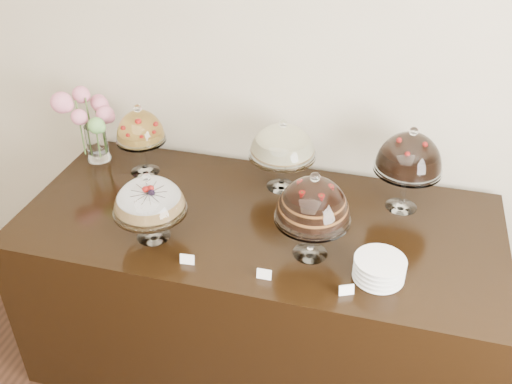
% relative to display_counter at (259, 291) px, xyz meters
% --- Properties ---
extents(wall_back, '(5.00, 0.04, 3.00)m').
position_rel_display_counter_xyz_m(wall_back, '(-0.19, 0.55, 1.05)').
color(wall_back, beige).
rests_on(wall_back, ground).
extents(display_counter, '(2.20, 1.00, 0.90)m').
position_rel_display_counter_xyz_m(display_counter, '(0.00, 0.00, 0.00)').
color(display_counter, black).
rests_on(display_counter, ground).
extents(cake_stand_sugar_sponge, '(0.32, 0.32, 0.32)m').
position_rel_display_counter_xyz_m(cake_stand_sugar_sponge, '(-0.42, -0.25, 0.65)').
color(cake_stand_sugar_sponge, white).
rests_on(cake_stand_sugar_sponge, display_counter).
extents(cake_stand_choco_layer, '(0.31, 0.31, 0.40)m').
position_rel_display_counter_xyz_m(cake_stand_choco_layer, '(0.27, -0.18, 0.71)').
color(cake_stand_choco_layer, white).
rests_on(cake_stand_choco_layer, display_counter).
extents(cake_stand_cheesecake, '(0.33, 0.33, 0.37)m').
position_rel_display_counter_xyz_m(cake_stand_cheesecake, '(0.04, 0.30, 0.69)').
color(cake_stand_cheesecake, white).
rests_on(cake_stand_cheesecake, display_counter).
extents(cake_stand_dark_choco, '(0.31, 0.31, 0.42)m').
position_rel_display_counter_xyz_m(cake_stand_dark_choco, '(0.63, 0.27, 0.73)').
color(cake_stand_dark_choco, white).
rests_on(cake_stand_dark_choco, display_counter).
extents(cake_stand_fruit_tart, '(0.25, 0.25, 0.38)m').
position_rel_display_counter_xyz_m(cake_stand_fruit_tart, '(-0.68, 0.25, 0.69)').
color(cake_stand_fruit_tart, white).
rests_on(cake_stand_fruit_tart, display_counter).
extents(flower_vase, '(0.29, 0.30, 0.40)m').
position_rel_display_counter_xyz_m(flower_vase, '(-0.99, 0.30, 0.69)').
color(flower_vase, white).
rests_on(flower_vase, display_counter).
extents(plate_stack, '(0.20, 0.20, 0.09)m').
position_rel_display_counter_xyz_m(plate_stack, '(0.57, -0.27, 0.50)').
color(plate_stack, white).
rests_on(plate_stack, display_counter).
extents(price_card_left, '(0.06, 0.02, 0.04)m').
position_rel_display_counter_xyz_m(price_card_left, '(-0.21, -0.38, 0.47)').
color(price_card_left, white).
rests_on(price_card_left, display_counter).
extents(price_card_right, '(0.06, 0.04, 0.04)m').
position_rel_display_counter_xyz_m(price_card_right, '(0.45, -0.39, 0.47)').
color(price_card_right, white).
rests_on(price_card_right, display_counter).
extents(price_card_extra, '(0.06, 0.02, 0.04)m').
position_rel_display_counter_xyz_m(price_card_extra, '(0.12, -0.39, 0.47)').
color(price_card_extra, white).
rests_on(price_card_extra, display_counter).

